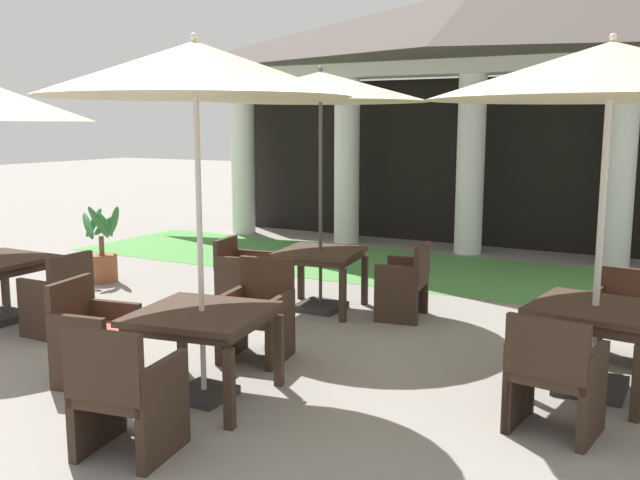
# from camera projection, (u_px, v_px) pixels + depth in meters

# --- Properties ---
(ground_plane) EXTENTS (60.00, 60.00, 0.00)m
(ground_plane) POSITION_uv_depth(u_px,v_px,m) (185.00, 397.00, 5.73)
(ground_plane) COLOR gray
(background_pavilion) EXTENTS (10.52, 3.12, 4.35)m
(background_pavilion) POSITION_uv_depth(u_px,v_px,m) (476.00, 51.00, 11.66)
(background_pavilion) COLOR white
(background_pavilion) RESTS_ON ground
(lawn_strip) EXTENTS (12.32, 2.76, 0.01)m
(lawn_strip) POSITION_uv_depth(u_px,v_px,m) (432.00, 271.00, 10.64)
(lawn_strip) COLOR #519347
(lawn_strip) RESTS_ON ground
(patio_table_near_foreground) EXTENTS (1.05, 1.05, 0.73)m
(patio_table_near_foreground) POSITION_uv_depth(u_px,v_px,m) (595.00, 317.00, 5.76)
(patio_table_near_foreground) COLOR #38281E
(patio_table_near_foreground) RESTS_ON ground
(patio_umbrella_near_foreground) EXTENTS (2.85, 2.85, 2.87)m
(patio_umbrella_near_foreground) POSITION_uv_depth(u_px,v_px,m) (611.00, 73.00, 5.45)
(patio_umbrella_near_foreground) COLOR #2D2D2D
(patio_umbrella_near_foreground) RESTS_ON ground
(patio_chair_near_foreground_south) EXTENTS (0.64, 0.58, 0.89)m
(patio_chair_near_foreground_south) POSITION_uv_depth(u_px,v_px,m) (554.00, 377.00, 5.00)
(patio_chair_near_foreground_south) COLOR #38281E
(patio_chair_near_foreground_south) RESTS_ON ground
(patio_chair_near_foreground_north) EXTENTS (0.61, 0.55, 0.84)m
(patio_chair_near_foreground_north) POSITION_uv_depth(u_px,v_px,m) (623.00, 317.00, 6.60)
(patio_chair_near_foreground_north) COLOR #38281E
(patio_chair_near_foreground_north) RESTS_ON ground
(patio_chair_mid_left_east) EXTENTS (0.51, 0.60, 0.86)m
(patio_chair_mid_left_east) POSITION_uv_depth(u_px,v_px,m) (59.00, 296.00, 7.41)
(patio_chair_mid_left_east) COLOR #38281E
(patio_chair_mid_left_east) RESTS_ON ground
(patio_table_mid_right) EXTENTS (1.15, 1.15, 0.73)m
(patio_table_mid_right) POSITION_uv_depth(u_px,v_px,m) (202.00, 322.00, 5.62)
(patio_table_mid_right) COLOR #38281E
(patio_table_mid_right) RESTS_ON ground
(patio_umbrella_mid_right) EXTENTS (2.37, 2.37, 2.85)m
(patio_umbrella_mid_right) POSITION_uv_depth(u_px,v_px,m) (195.00, 72.00, 5.30)
(patio_umbrella_mid_right) COLOR #2D2D2D
(patio_umbrella_mid_right) RESTS_ON ground
(patio_chair_mid_right_west) EXTENTS (0.64, 0.65, 0.89)m
(patio_chair_mid_right_west) POSITION_uv_depth(u_px,v_px,m) (93.00, 337.00, 6.00)
(patio_chair_mid_right_west) COLOR #38281E
(patio_chair_mid_right_west) RESTS_ON ground
(patio_chair_mid_right_north) EXTENTS (0.66, 0.68, 0.92)m
(patio_chair_mid_right_north) POSITION_uv_depth(u_px,v_px,m) (258.00, 316.00, 6.63)
(patio_chair_mid_right_north) COLOR #38281E
(patio_chair_mid_right_north) RESTS_ON ground
(patio_chair_mid_right_south) EXTENTS (0.67, 0.66, 0.92)m
(patio_chair_mid_right_south) POSITION_uv_depth(u_px,v_px,m) (125.00, 395.00, 4.67)
(patio_chair_mid_right_south) COLOR #38281E
(patio_chair_mid_right_south) RESTS_ON ground
(patio_table_far_back) EXTENTS (1.03, 1.03, 0.72)m
(patio_table_far_back) POSITION_uv_depth(u_px,v_px,m) (321.00, 258.00, 8.33)
(patio_table_far_back) COLOR #38281E
(patio_table_far_back) RESTS_ON ground
(patio_umbrella_far_back) EXTENTS (2.48, 2.48, 2.83)m
(patio_umbrella_far_back) POSITION_uv_depth(u_px,v_px,m) (321.00, 89.00, 8.02)
(patio_umbrella_far_back) COLOR #2D2D2D
(patio_umbrella_far_back) RESTS_ON ground
(patio_chair_far_back_east) EXTENTS (0.58, 0.68, 0.85)m
(patio_chair_far_back_east) POSITION_uv_depth(u_px,v_px,m) (405.00, 283.00, 8.01)
(patio_chair_far_back_east) COLOR #38281E
(patio_chair_far_back_east) RESTS_ON ground
(patio_chair_far_back_west) EXTENTS (0.66, 0.63, 0.79)m
(patio_chair_far_back_west) POSITION_uv_depth(u_px,v_px,m) (243.00, 272.00, 8.73)
(patio_chair_far_back_west) COLOR #38281E
(patio_chair_far_back_west) RESTS_ON ground
(potted_palm_left_edge) EXTENTS (0.60, 0.61, 1.10)m
(potted_palm_left_edge) POSITION_uv_depth(u_px,v_px,m) (102.00, 254.00, 9.86)
(potted_palm_left_edge) COLOR #995638
(potted_palm_left_edge) RESTS_ON ground
(terracotta_urn) EXTENTS (0.27, 0.27, 0.39)m
(terracotta_urn) POSITION_uv_depth(u_px,v_px,m) (254.00, 269.00, 9.97)
(terracotta_urn) COLOR #9E5633
(terracotta_urn) RESTS_ON ground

